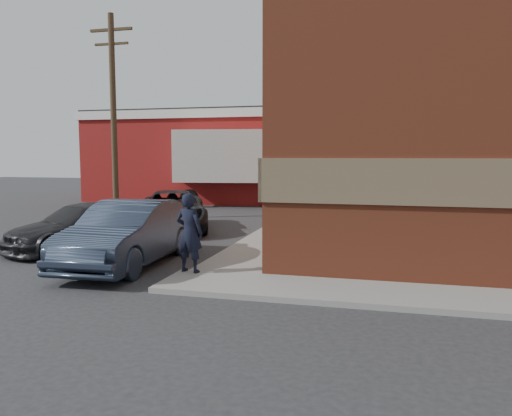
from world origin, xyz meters
The scene contains 10 objects.
ground centered at (0.00, 0.00, 0.00)m, with size 90.00×90.00×0.00m, color #28282B.
brick_building centered at (8.50, 9.00, 4.68)m, with size 14.25×18.25×9.36m.
sidewalk_west centered at (0.60, 9.00, 0.06)m, with size 1.80×18.00×0.12m, color gray.
warehouse centered at (-6.00, 20.00, 2.81)m, with size 16.30×8.30×5.60m.
utility_pole centered at (-7.50, 9.00, 4.75)m, with size 2.00×0.26×9.00m.
man centered at (-0.20, -0.25, 1.06)m, with size 0.68×0.45×1.87m, color black.
sedan centered at (-2.19, 0.50, 0.84)m, with size 1.78×5.10×1.68m, color #2D384C.
suv_a centered at (-3.67, 6.57, 0.75)m, with size 2.49×5.41×1.50m, color black.
suv_b centered at (-4.79, 2.25, 0.69)m, with size 1.93×4.74×1.37m, color #272729.
box_truck centered at (-3.18, 16.12, 2.45)m, with size 8.89×3.74×4.25m.
Camera 1 is at (4.22, -11.05, 2.86)m, focal length 35.00 mm.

